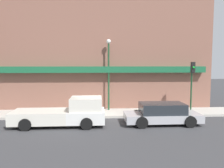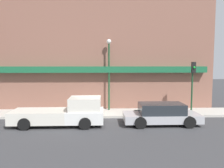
{
  "view_description": "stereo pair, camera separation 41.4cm",
  "coord_description": "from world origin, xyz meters",
  "px_view_note": "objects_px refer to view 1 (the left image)",
  "views": [
    {
      "loc": [
        0.31,
        -15.26,
        3.85
      ],
      "look_at": [
        1.35,
        1.07,
        2.36
      ],
      "focal_mm": 35.0,
      "sensor_mm": 36.0,
      "label": 1
    },
    {
      "loc": [
        0.72,
        -15.28,
        3.85
      ],
      "look_at": [
        1.35,
        1.07,
        2.36
      ],
      "focal_mm": 35.0,
      "sensor_mm": 36.0,
      "label": 2
    }
  ],
  "objects_px": {
    "fire_hydrant": "(77,110)",
    "street_lamp": "(109,66)",
    "parked_car": "(162,114)",
    "pickup_truck": "(66,113)",
    "traffic_light": "(192,78)"
  },
  "relations": [
    {
      "from": "parked_car",
      "to": "street_lamp",
      "type": "bearing_deg",
      "value": 131.42
    },
    {
      "from": "traffic_light",
      "to": "parked_car",
      "type": "bearing_deg",
      "value": -142.76
    },
    {
      "from": "pickup_truck",
      "to": "parked_car",
      "type": "height_order",
      "value": "pickup_truck"
    },
    {
      "from": "street_lamp",
      "to": "traffic_light",
      "type": "height_order",
      "value": "street_lamp"
    },
    {
      "from": "pickup_truck",
      "to": "street_lamp",
      "type": "bearing_deg",
      "value": 53.44
    },
    {
      "from": "fire_hydrant",
      "to": "street_lamp",
      "type": "relative_size",
      "value": 0.12
    },
    {
      "from": "parked_car",
      "to": "street_lamp",
      "type": "xyz_separation_m",
      "value": [
        -3.26,
        3.81,
        3.02
      ]
    },
    {
      "from": "parked_car",
      "to": "fire_hydrant",
      "type": "bearing_deg",
      "value": 157.44
    },
    {
      "from": "pickup_truck",
      "to": "street_lamp",
      "type": "height_order",
      "value": "street_lamp"
    },
    {
      "from": "pickup_truck",
      "to": "parked_car",
      "type": "xyz_separation_m",
      "value": [
        6.16,
        0.0,
        -0.11
      ]
    },
    {
      "from": "fire_hydrant",
      "to": "street_lamp",
      "type": "distance_m",
      "value": 4.21
    },
    {
      "from": "pickup_truck",
      "to": "traffic_light",
      "type": "relative_size",
      "value": 1.48
    },
    {
      "from": "street_lamp",
      "to": "traffic_light",
      "type": "relative_size",
      "value": 1.47
    },
    {
      "from": "pickup_truck",
      "to": "traffic_light",
      "type": "xyz_separation_m",
      "value": [
        9.05,
        2.2,
        2.03
      ]
    },
    {
      "from": "fire_hydrant",
      "to": "traffic_light",
      "type": "height_order",
      "value": "traffic_light"
    }
  ]
}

